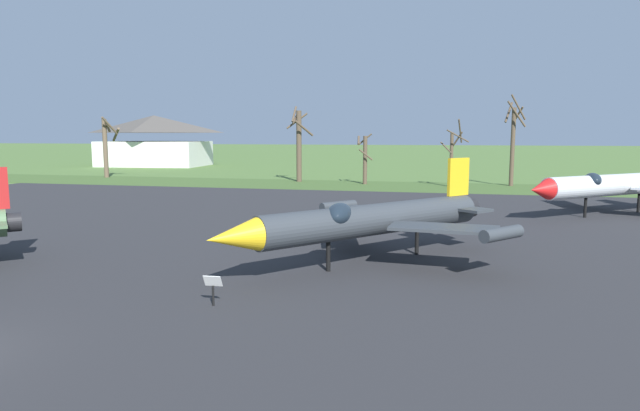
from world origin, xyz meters
TOP-DOWN VIEW (x-y plane):
  - asphalt_apron at (0.00, 16.49)m, footprint 73.25×54.95m
  - grass_verge_strip at (0.00, 49.96)m, footprint 133.25×12.00m
  - jet_fighter_front_right at (9.70, 13.08)m, footprint 11.90×12.52m
  - info_placard_front_right at (5.46, 5.91)m, footprint 0.62×0.25m
  - jet_fighter_rear_center at (24.49, 31.73)m, footprint 13.25×11.89m
  - bare_tree_far_left at (-31.50, 53.87)m, footprint 2.55×3.82m
  - bare_tree_left_of_center at (-4.69, 53.43)m, footprint 3.67×3.69m
  - bare_tree_center at (3.63, 51.91)m, footprint 2.00×1.93m
  - bare_tree_right_of_center at (13.51, 50.89)m, footprint 3.07×3.01m
  - bare_tree_far_right at (20.02, 53.42)m, footprint 2.27×2.28m
  - visitor_building at (-40.11, 80.91)m, footprint 20.00×14.18m

SIDE VIEW (x-z plane):
  - asphalt_apron at x=0.00m, z-range 0.00..0.05m
  - grass_verge_strip at x=0.00m, z-range 0.00..0.06m
  - info_placard_front_right at x=5.46m, z-range 0.15..1.26m
  - jet_fighter_front_right at x=9.70m, z-range -0.26..4.35m
  - jet_fighter_rear_center at x=24.49m, z-range -0.32..4.81m
  - bare_tree_center at x=3.63m, z-range 0.14..6.08m
  - bare_tree_right_of_center at x=13.51m, z-range -0.10..7.36m
  - bare_tree_far_left at x=-31.50m, z-range 0.40..8.53m
  - visitor_building at x=-40.11m, z-range -0.01..9.30m
  - bare_tree_left_of_center at x=-4.69m, z-range 0.15..9.37m
  - bare_tree_far_right at x=20.02m, z-range 0.10..10.23m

